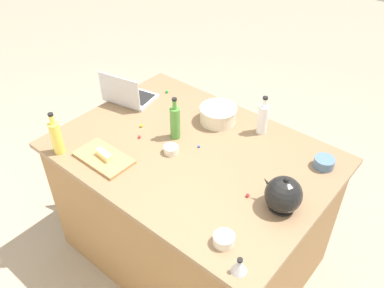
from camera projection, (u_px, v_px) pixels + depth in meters
name	position (u px, v px, depth m)	size (l,w,h in m)	color
ground_plane	(192.00, 250.00, 2.83)	(12.00, 12.00, 0.00)	gray
island_counter	(192.00, 206.00, 2.55)	(1.54, 1.11, 0.90)	olive
laptop	(128.00, 95.00, 2.66)	(0.35, 0.29, 0.22)	#B7B7BC
mixing_bowl_large	(218.00, 114.00, 2.47)	(0.23, 0.23, 0.10)	beige
bottle_oil	(56.00, 137.00, 2.21)	(0.06, 0.06, 0.26)	#DBC64C
bottle_olive	(175.00, 122.00, 2.31)	(0.06, 0.06, 0.27)	#4C8C38
bottle_vinegar	(263.00, 118.00, 2.36)	(0.06, 0.06, 0.24)	white
kettle	(283.00, 195.00, 1.89)	(0.21, 0.18, 0.20)	black
cutting_board	(104.00, 158.00, 2.21)	(0.33, 0.18, 0.02)	#AD7F4C
butter_stick_left	(104.00, 155.00, 2.19)	(0.11, 0.04, 0.04)	#F4E58C
ramekin_small	(224.00, 239.00, 1.76)	(0.10, 0.10, 0.05)	beige
ramekin_medium	(171.00, 150.00, 2.25)	(0.08, 0.08, 0.04)	beige
ramekin_wide	(324.00, 163.00, 2.15)	(0.11, 0.11, 0.05)	slate
kitchen_timer	(239.00, 266.00, 1.64)	(0.07, 0.07, 0.08)	#B2B2B7
candy_0	(199.00, 146.00, 2.30)	(0.02, 0.02, 0.02)	blue
candy_1	(144.00, 95.00, 2.73)	(0.02, 0.02, 0.02)	orange
candy_2	(139.00, 137.00, 2.36)	(0.02, 0.02, 0.02)	red
candy_3	(248.00, 195.00, 1.99)	(0.02, 0.02, 0.02)	red
candy_4	(141.00, 126.00, 2.45)	(0.02, 0.02, 0.02)	yellow
candy_5	(167.00, 91.00, 2.77)	(0.02, 0.02, 0.02)	green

